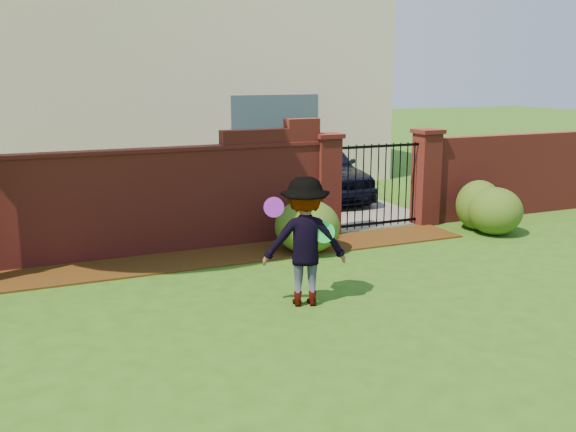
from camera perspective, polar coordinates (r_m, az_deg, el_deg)
name	(u,v)px	position (r m, az deg, el deg)	size (l,w,h in m)	color
ground	(299,331)	(7.76, 0.97, -10.00)	(80.00, 80.00, 0.01)	#285314
mulch_bed	(155,264)	(10.48, -11.55, -4.13)	(11.10, 1.08, 0.03)	#331D09
brick_wall	(75,205)	(10.75, -18.05, 0.92)	(8.70, 0.31, 2.16)	maroon
brick_wall_return	(505,175)	(14.40, 18.42, 3.38)	(4.00, 0.25, 1.70)	maroon
pillar_left	(326,184)	(11.99, 3.36, 2.80)	(0.50, 0.50, 1.88)	maroon
pillar_right	(426,176)	(13.13, 11.95, 3.39)	(0.50, 0.50, 1.88)	maroon
iron_gate	(378,185)	(12.54, 7.83, 2.66)	(1.78, 0.03, 1.60)	black
driveway	(292,194)	(16.17, 0.31, 1.91)	(3.20, 8.00, 0.01)	slate
house	(150,65)	(18.93, -11.92, 12.78)	(12.40, 6.40, 6.30)	beige
car	(320,170)	(15.53, 2.80, 4.04)	(1.64, 4.08, 1.39)	black
shrub_left	(307,226)	(10.88, 1.69, -0.91)	(1.09, 1.09, 0.89)	#254A16
shrub_middle	(479,205)	(12.98, 16.31, 0.91)	(0.87, 0.87, 0.96)	#254A16
shrub_right	(495,211)	(12.69, 17.63, 0.41)	(0.99, 0.99, 0.88)	#254A16
man	(305,242)	(8.34, 1.47, -2.29)	(1.08, 0.62, 1.67)	gray
frisbee_purple	(274,207)	(8.09, -1.24, 0.77)	(0.26, 0.26, 0.02)	purple
frisbee_green	(324,232)	(8.26, 3.16, -1.43)	(0.27, 0.27, 0.03)	#1CD54F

